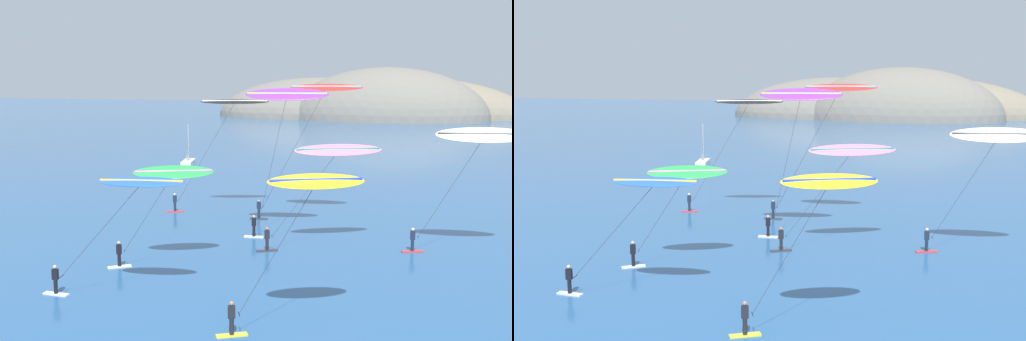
% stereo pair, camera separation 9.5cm
% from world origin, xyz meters
% --- Properties ---
extents(headland_island, '(94.40, 47.84, 29.75)m').
position_xyz_m(headland_island, '(-17.34, 181.78, 0.00)').
color(headland_island, slate).
rests_on(headland_island, ground).
extents(sailboat_near, '(2.58, 5.95, 5.70)m').
position_xyz_m(sailboat_near, '(-25.64, 67.56, 0.64)').
color(sailboat_near, white).
rests_on(sailboat_near, ground).
extents(kitesurfer_pink, '(8.31, 4.76, 7.46)m').
position_xyz_m(kitesurfer_pink, '(1.62, 30.45, 6.57)').
color(kitesurfer_pink, '#2D2D33').
rests_on(kitesurfer_pink, ground).
extents(kitesurfer_red, '(9.37, 2.45, 11.58)m').
position_xyz_m(kitesurfer_red, '(-0.97, 38.68, 10.56)').
color(kitesurfer_red, '#2D2D33').
rests_on(kitesurfer_red, ground).
extents(kitesurfer_white, '(8.42, 2.33, 8.77)m').
position_xyz_m(kitesurfer_white, '(11.27, 31.79, 7.78)').
color(kitesurfer_white, red).
rests_on(kitesurfer_white, ground).
extents(kitesurfer_blue, '(8.21, 2.29, 6.75)m').
position_xyz_m(kitesurfer_blue, '(-6.70, 16.99, 5.92)').
color(kitesurfer_blue, silver).
rests_on(kitesurfer_blue, ground).
extents(kitesurfer_yellow, '(6.71, 3.98, 7.62)m').
position_xyz_m(kitesurfer_yellow, '(3.40, 15.21, 6.71)').
color(kitesurfer_yellow, yellow).
rests_on(kitesurfer_yellow, ground).
extents(kitesurfer_black, '(8.99, 3.67, 10.16)m').
position_xyz_m(kitesurfer_black, '(-9.50, 40.02, 9.16)').
color(kitesurfer_black, red).
rests_on(kitesurfer_black, ground).
extents(kitesurfer_green, '(6.55, 3.82, 6.52)m').
position_xyz_m(kitesurfer_green, '(-7.48, 23.18, 5.67)').
color(kitesurfer_green, silver).
rests_on(kitesurfer_green, ground).
extents(kitesurfer_purple, '(6.29, 2.62, 11.31)m').
position_xyz_m(kitesurfer_purple, '(-2.41, 32.30, 10.11)').
color(kitesurfer_purple, silver).
rests_on(kitesurfer_purple, ground).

